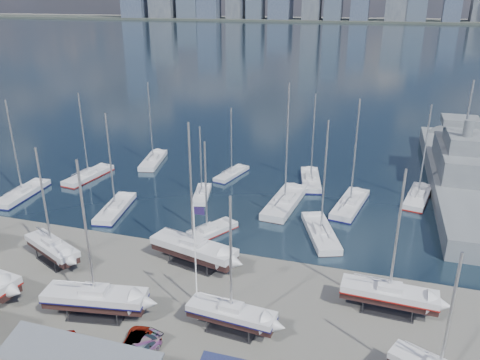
% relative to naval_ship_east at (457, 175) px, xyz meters
% --- Properties ---
extents(ground, '(1400.00, 1400.00, 0.00)m').
position_rel_naval_ship_east_xyz_m(ground, '(-32.36, -40.78, -1.67)').
color(ground, '#605E59').
rests_on(ground, ground).
extents(water, '(1400.00, 600.00, 0.40)m').
position_rel_naval_ship_east_xyz_m(water, '(-32.36, 269.22, -1.82)').
color(water, '#172935').
rests_on(water, ground).
extents(far_shore, '(1400.00, 80.00, 2.20)m').
position_rel_naval_ship_east_xyz_m(far_shore, '(-32.36, 529.22, -0.57)').
color(far_shore, '#2D332D').
rests_on(far_shore, ground).
extents(sailboat_cradle_2, '(8.52, 5.58, 13.74)m').
position_rel_naval_ship_east_xyz_m(sailboat_cradle_2, '(-46.72, -38.82, 0.29)').
color(sailboat_cradle_2, '#2D2D33').
rests_on(sailboat_cradle_2, ground).
extents(sailboat_cradle_3, '(10.04, 4.25, 15.74)m').
position_rel_naval_ship_east_xyz_m(sailboat_cradle_3, '(-36.57, -45.83, 0.39)').
color(sailboat_cradle_3, '#2D2D33').
rests_on(sailboat_cradle_3, ground).
extents(sailboat_cradle_4, '(10.58, 5.19, 16.59)m').
position_rel_naval_ship_east_xyz_m(sailboat_cradle_4, '(-31.18, -34.72, 0.44)').
color(sailboat_cradle_4, '#2D2D33').
rests_on(sailboat_cradle_4, ground).
extents(sailboat_cradle_5, '(8.32, 2.97, 13.39)m').
position_rel_naval_ship_east_xyz_m(sailboat_cradle_5, '(-23.70, -44.23, 0.27)').
color(sailboat_cradle_5, '#2D2D33').
rests_on(sailboat_cradle_5, ground).
extents(sailboat_cradle_6, '(9.11, 2.93, 14.67)m').
position_rel_naval_ship_east_xyz_m(sailboat_cradle_6, '(-10.24, -37.15, 0.33)').
color(sailboat_cradle_6, '#2D2D33').
rests_on(sailboat_cradle_6, ground).
extents(sailboat_moored_0, '(3.66, 10.57, 15.53)m').
position_rel_naval_ship_east_xyz_m(sailboat_moored_0, '(-63.49, -24.13, -1.36)').
color(sailboat_moored_0, black).
rests_on(sailboat_moored_0, water).
extents(sailboat_moored_1, '(4.01, 10.25, 14.93)m').
position_rel_naval_ship_east_xyz_m(sailboat_moored_1, '(-58.34, -14.54, -1.36)').
color(sailboat_moored_1, black).
rests_on(sailboat_moored_1, water).
extents(sailboat_moored_2, '(4.90, 10.54, 15.36)m').
position_rel_naval_ship_east_xyz_m(sailboat_moored_2, '(-51.46, -4.49, -1.35)').
color(sailboat_moored_2, black).
rests_on(sailboat_moored_2, water).
extents(sailboat_moored_3, '(4.36, 10.23, 14.82)m').
position_rel_naval_ship_east_xyz_m(sailboat_moored_3, '(-47.16, -24.77, -1.36)').
color(sailboat_moored_3, black).
rests_on(sailboat_moored_3, water).
extents(sailboat_moored_4, '(3.87, 7.88, 11.47)m').
position_rel_naval_ship_east_xyz_m(sailboat_moored_4, '(-37.37, -16.36, -1.34)').
color(sailboat_moored_4, black).
rests_on(sailboat_moored_4, water).
extents(sailboat_moored_5, '(4.15, 8.51, 12.26)m').
position_rel_naval_ship_east_xyz_m(sailboat_moored_5, '(-35.74, -6.69, -1.36)').
color(sailboat_moored_5, black).
rests_on(sailboat_moored_5, water).
extents(sailboat_moored_6, '(6.40, 8.76, 12.99)m').
position_rel_naval_ship_east_xyz_m(sailboat_moored_6, '(-32.27, -27.66, -1.36)').
color(sailboat_moored_6, black).
rests_on(sailboat_moored_6, water).
extents(sailboat_moored_7, '(4.59, 12.60, 18.61)m').
position_rel_naval_ship_east_xyz_m(sailboat_moored_7, '(-24.67, -15.94, -1.34)').
color(sailboat_moored_7, black).
rests_on(sailboat_moored_7, water).
extents(sailboat_moored_8, '(4.91, 10.58, 15.26)m').
position_rel_naval_ship_east_xyz_m(sailboat_moored_8, '(-22.49, -5.86, -1.36)').
color(sailboat_moored_8, black).
rests_on(sailboat_moored_8, water).
extents(sailboat_moored_9, '(6.44, 10.80, 15.76)m').
position_rel_naval_ship_east_xyz_m(sailboat_moored_9, '(-18.43, -23.72, -1.35)').
color(sailboat_moored_9, black).
rests_on(sailboat_moored_9, water).
extents(sailboat_moored_10, '(5.00, 11.43, 16.53)m').
position_rel_naval_ship_east_xyz_m(sailboat_moored_10, '(-15.54, -13.87, -1.36)').
color(sailboat_moored_10, black).
rests_on(sailboat_moored_10, water).
extents(sailboat_moored_11, '(4.74, 10.43, 15.06)m').
position_rel_naval_ship_east_xyz_m(sailboat_moored_11, '(-6.09, -8.10, -1.36)').
color(sailboat_moored_11, black).
rests_on(sailboat_moored_11, water).
extents(naval_ship_east, '(8.36, 51.27, 18.61)m').
position_rel_naval_ship_east_xyz_m(naval_ship_east, '(0.00, 0.00, 0.00)').
color(naval_ship_east, slate).
rests_on(naval_ship_east, water).
extents(car_a, '(2.80, 4.07, 1.29)m').
position_rel_naval_ship_east_xyz_m(car_a, '(-36.46, -51.05, -1.03)').
color(car_a, gray).
rests_on(car_a, ground).
extents(car_b, '(4.78, 2.75, 1.49)m').
position_rel_naval_ship_east_xyz_m(car_b, '(-35.82, -52.46, -0.93)').
color(car_b, gray).
rests_on(car_b, ground).
extents(car_c, '(2.89, 5.18, 1.37)m').
position_rel_naval_ship_east_xyz_m(car_c, '(-30.71, -49.32, -0.99)').
color(car_c, gray).
rests_on(car_c, ground).
extents(car_d, '(2.99, 4.83, 1.31)m').
position_rel_naval_ship_east_xyz_m(car_d, '(-30.10, -49.55, -1.02)').
color(car_d, gray).
rests_on(car_d, ground).
extents(flagpole, '(1.06, 0.12, 11.96)m').
position_rel_naval_ship_east_xyz_m(flagpole, '(-27.16, -43.55, 5.21)').
color(flagpole, white).
rests_on(flagpole, ground).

